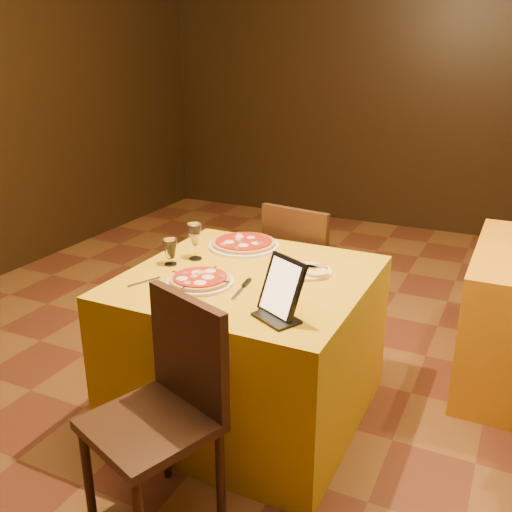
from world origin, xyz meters
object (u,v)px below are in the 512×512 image
at_px(pizza_far, 244,244).
at_px(water_glass, 170,252).
at_px(pizza_near, 200,280).
at_px(wine_glass, 195,241).
at_px(chair_main_far, 309,274).
at_px(tablet, 282,287).
at_px(main_table, 249,345).
at_px(chair_main_near, 150,424).

height_order(pizza_far, water_glass, water_glass).
height_order(pizza_near, wine_glass, wine_glass).
bearing_deg(pizza_far, pizza_near, -84.60).
xyz_separation_m(chair_main_far, pizza_near, (-0.15, -1.02, 0.31)).
xyz_separation_m(water_glass, tablet, (0.71, -0.28, 0.06)).
distance_m(main_table, pizza_near, 0.46).
bearing_deg(wine_glass, main_table, -12.75).
distance_m(chair_main_far, pizza_far, 0.61).
relative_size(main_table, chair_main_near, 1.21).
height_order(wine_glass, tablet, tablet).
relative_size(chair_main_far, pizza_near, 2.96).
xyz_separation_m(pizza_far, wine_glass, (-0.13, -0.27, 0.08)).
height_order(chair_main_far, wine_glass, wine_glass).
height_order(main_table, pizza_far, pizza_far).
bearing_deg(main_table, pizza_far, 119.92).
height_order(main_table, tablet, tablet).
relative_size(main_table, pizza_near, 3.58).
distance_m(main_table, water_glass, 0.60).
relative_size(wine_glass, tablet, 0.78).
height_order(chair_main_near, pizza_near, chair_main_near).
relative_size(pizza_near, pizza_far, 0.81).
distance_m(pizza_far, tablet, 0.85).
xyz_separation_m(chair_main_near, pizza_near, (-0.15, 0.63, 0.31)).
distance_m(main_table, wine_glass, 0.58).
distance_m(main_table, chair_main_far, 0.83).
bearing_deg(water_glass, tablet, -21.18).
bearing_deg(chair_main_near, pizza_near, 123.93).
distance_m(chair_main_near, wine_glass, 1.03).
bearing_deg(water_glass, chair_main_far, 65.12).
distance_m(wine_glass, tablet, 0.76).
xyz_separation_m(main_table, chair_main_far, (0.00, 0.83, 0.08)).
xyz_separation_m(pizza_far, tablet, (0.51, -0.67, 0.10)).
relative_size(chair_main_far, wine_glass, 4.79).
xyz_separation_m(pizza_near, wine_glass, (-0.18, 0.26, 0.08)).
distance_m(pizza_far, wine_glass, 0.32).
xyz_separation_m(pizza_near, tablet, (0.46, -0.13, 0.10)).
bearing_deg(water_glass, pizza_far, 62.68).
distance_m(main_table, tablet, 0.66).
bearing_deg(main_table, wine_glass, 167.25).
bearing_deg(chair_main_far, chair_main_near, 98.29).
bearing_deg(chair_main_far, tablet, 113.26).
bearing_deg(main_table, tablet, -46.14).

